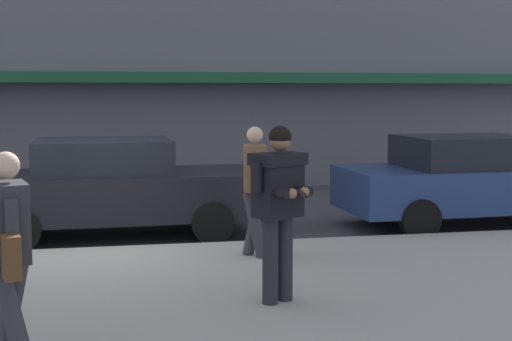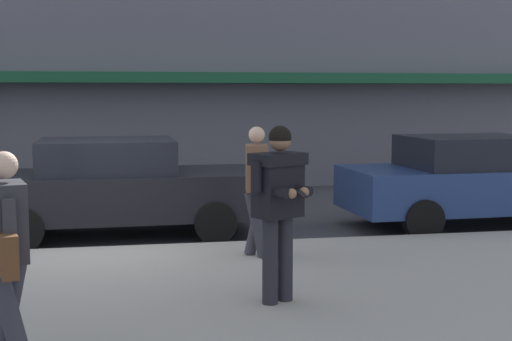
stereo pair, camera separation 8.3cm
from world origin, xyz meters
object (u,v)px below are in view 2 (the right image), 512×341
at_px(parked_sedan_mid, 117,187).
at_px(parked_sedan_far, 475,180).
at_px(pedestrian_dark_coat, 257,183).
at_px(pedestrian_with_bag, 7,247).
at_px(man_texting_on_phone, 279,195).

height_order(parked_sedan_mid, parked_sedan_far, same).
bearing_deg(pedestrian_dark_coat, pedestrian_with_bag, -126.67).
relative_size(parked_sedan_mid, parked_sedan_far, 0.99).
xyz_separation_m(parked_sedan_mid, pedestrian_with_bag, (-0.75, -5.77, 0.32)).
distance_m(parked_sedan_far, pedestrian_with_bag, 8.70).
xyz_separation_m(pedestrian_with_bag, pedestrian_dark_coat, (2.56, 3.44, 0.00)).
relative_size(parked_sedan_mid, pedestrian_with_bag, 2.67).
relative_size(parked_sedan_far, pedestrian_dark_coat, 2.68).
bearing_deg(pedestrian_with_bag, parked_sedan_far, 39.46).
bearing_deg(man_texting_on_phone, parked_sedan_mid, 110.63).
xyz_separation_m(parked_sedan_mid, parked_sedan_far, (5.96, -0.25, 0.00)).
bearing_deg(pedestrian_with_bag, pedestrian_dark_coat, 53.33).
xyz_separation_m(parked_sedan_mid, pedestrian_dark_coat, (1.81, -2.33, 0.32)).
bearing_deg(man_texting_on_phone, pedestrian_with_bag, -150.20).
bearing_deg(parked_sedan_mid, man_texting_on_phone, -69.37).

